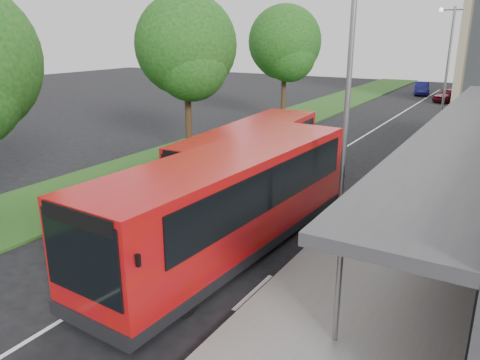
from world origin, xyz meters
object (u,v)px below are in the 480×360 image
at_px(tree_far, 285,47).
at_px(bollard, 444,137).
at_px(litter_bin, 418,164).
at_px(tree_mid, 187,52).
at_px(car_far, 421,88).
at_px(bus_second, 252,158).
at_px(bus_main, 231,202).
at_px(lamp_post_far, 447,63).
at_px(lamp_post_near, 345,97).
at_px(car_near, 449,95).

height_order(tree_far, bollard, tree_far).
bearing_deg(litter_bin, tree_mid, -170.30).
xyz_separation_m(litter_bin, car_far, (-5.99, 32.91, 0.06)).
height_order(bus_second, litter_bin, bus_second).
bearing_deg(tree_mid, bus_main, -47.38).
distance_m(tree_far, lamp_post_far, 11.20).
bearing_deg(bollard, tree_mid, -143.60).
relative_size(lamp_post_far, litter_bin, 8.37).
distance_m(lamp_post_near, car_near, 37.64).
height_order(tree_mid, lamp_post_near, tree_mid).
bearing_deg(bus_second, lamp_post_near, -37.60).
relative_size(lamp_post_near, car_near, 2.02).
height_order(bus_second, bollard, bus_second).
distance_m(tree_mid, car_far, 35.78).
distance_m(lamp_post_near, car_far, 42.52).
bearing_deg(bus_second, car_near, 80.18).
relative_size(tree_mid, car_far, 2.06).
distance_m(tree_mid, bollard, 15.74).
height_order(tree_far, car_near, tree_far).
bearing_deg(bus_second, tree_mid, 143.88).
distance_m(lamp_post_near, litter_bin, 10.00).
height_order(lamp_post_far, bus_second, lamp_post_far).
relative_size(tree_mid, tree_far, 1.00).
bearing_deg(bus_second, tree_far, 106.87).
xyz_separation_m(bus_main, car_far, (-2.54, 44.16, -0.92)).
distance_m(bus_second, litter_bin, 8.24).
relative_size(litter_bin, car_near, 0.24).
height_order(tree_far, litter_bin, tree_far).
height_order(tree_far, lamp_post_far, tree_far).
bearing_deg(bus_main, lamp_post_far, 85.90).
bearing_deg(litter_bin, lamp_post_near, -94.98).
bearing_deg(bus_second, litter_bin, 40.96).
xyz_separation_m(tree_mid, lamp_post_near, (11.13, -7.05, -0.86)).
bearing_deg(car_far, lamp_post_far, -89.83).
bearing_deg(bollard, tree_far, 165.45).
bearing_deg(bus_second, lamp_post_far, 69.05).
distance_m(lamp_post_far, bus_main, 22.53).
distance_m(bus_second, car_near, 34.30).
bearing_deg(litter_bin, lamp_post_far, 94.15).
bearing_deg(bus_main, lamp_post_near, 41.73).
bearing_deg(lamp_post_far, bus_second, -106.53).
height_order(tree_mid, bollard, tree_mid).
bearing_deg(car_near, tree_mid, -86.58).
xyz_separation_m(tree_far, litter_bin, (11.92, -9.96, -4.94)).
bearing_deg(tree_far, lamp_post_far, 4.87).
xyz_separation_m(lamp_post_far, bus_second, (-4.97, -16.75, -3.27)).
relative_size(lamp_post_near, bollard, 7.55).
bearing_deg(lamp_post_near, bus_main, -141.01).
bearing_deg(car_far, bus_main, -99.83).
height_order(lamp_post_near, bollard, lamp_post_near).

